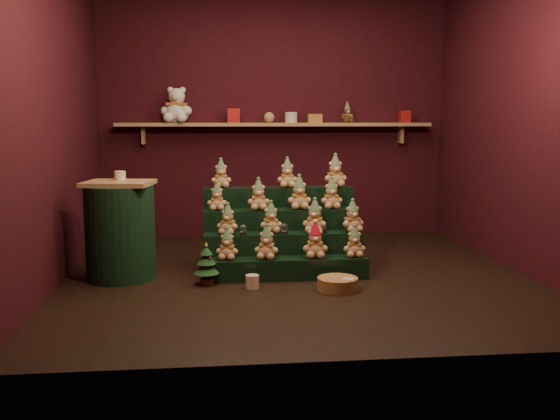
{
  "coord_description": "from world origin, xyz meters",
  "views": [
    {
      "loc": [
        -0.72,
        -5.3,
        1.34
      ],
      "look_at": [
        -0.12,
        0.25,
        0.54
      ],
      "focal_mm": 40.0,
      "sensor_mm": 36.0,
      "label": 1
    }
  ],
  "objects": [
    {
      "name": "teddy_2",
      "position": [
        0.14,
        -0.13,
        0.33
      ],
      "size": [
        0.23,
        0.21,
        0.3
      ],
      "primitive_type": null,
      "rotation": [
        0.0,
        0.0,
        -0.08
      ],
      "color": "tan",
      "rests_on": "riser_tier_front"
    },
    {
      "name": "gift_tin_cream",
      "position": [
        0.18,
        1.85,
        1.38
      ],
      "size": [
        0.14,
        0.14,
        0.12
      ],
      "primitive_type": "cylinder",
      "color": "beige",
      "rests_on": "back_shelf"
    },
    {
      "name": "gift_tin_red_a",
      "position": [
        -0.48,
        1.85,
        1.4
      ],
      "size": [
        0.14,
        0.14,
        0.16
      ],
      "primitive_type": "cube",
      "color": "#A81D19",
      "rests_on": "back_shelf"
    },
    {
      "name": "scarf_gift_box",
      "position": [
        0.45,
        1.85,
        1.37
      ],
      "size": [
        0.16,
        0.1,
        0.1
      ],
      "primitive_type": "cube",
      "color": "orange",
      "rests_on": "back_shelf"
    },
    {
      "name": "left_wall",
      "position": [
        -2.05,
        0.0,
        1.4
      ],
      "size": [
        0.1,
        4.0,
        2.8
      ],
      "primitive_type": "cube",
      "color": "black",
      "rests_on": "ground"
    },
    {
      "name": "teddy_3",
      "position": [
        0.48,
        -0.13,
        0.31
      ],
      "size": [
        0.2,
        0.18,
        0.27
      ],
      "primitive_type": null,
      "rotation": [
        0.0,
        0.0,
        -0.07
      ],
      "color": "tan",
      "rests_on": "riser_tier_front"
    },
    {
      "name": "mug_left",
      "position": [
        -0.42,
        -0.41,
        0.05
      ],
      "size": [
        0.11,
        0.11,
        0.11
      ],
      "primitive_type": "cylinder",
      "color": "beige",
      "rests_on": "ground"
    },
    {
      "name": "right_wall",
      "position": [
        2.05,
        0.0,
        1.4
      ],
      "size": [
        0.1,
        4.0,
        2.8
      ],
      "primitive_type": "cube",
      "color": "black",
      "rests_on": "ground"
    },
    {
      "name": "teddy_4",
      "position": [
        -0.6,
        0.08,
        0.49
      ],
      "size": [
        0.23,
        0.22,
        0.26
      ],
      "primitive_type": null,
      "rotation": [
        0.0,
        0.0,
        -0.34
      ],
      "color": "tan",
      "rests_on": "riser_tier_midfront"
    },
    {
      "name": "side_table",
      "position": [
        -1.51,
        0.03,
        0.42
      ],
      "size": [
        0.61,
        0.58,
        0.84
      ],
      "rotation": [
        0.0,
        0.0,
        -0.16
      ],
      "color": "tan",
      "rests_on": "ground"
    },
    {
      "name": "teddy_5",
      "position": [
        -0.22,
        0.1,
        0.5
      ],
      "size": [
        0.22,
        0.2,
        0.28
      ],
      "primitive_type": null,
      "rotation": [
        0.0,
        0.0,
        0.12
      ],
      "color": "tan",
      "rests_on": "riser_tier_midfront"
    },
    {
      "name": "teddy_7",
      "position": [
        0.51,
        0.08,
        0.5
      ],
      "size": [
        0.24,
        0.23,
        0.28
      ],
      "primitive_type": null,
      "rotation": [
        0.0,
        0.0,
        0.27
      ],
      "color": "tan",
      "rests_on": "riser_tier_midfront"
    },
    {
      "name": "riser_tier_front",
      "position": [
        -0.11,
        -0.13,
        0.09
      ],
      "size": [
        1.4,
        0.22,
        0.18
      ],
      "primitive_type": "cube",
      "color": "black",
      "rests_on": "ground"
    },
    {
      "name": "teddy_9",
      "position": [
        -0.31,
        0.3,
        0.68
      ],
      "size": [
        0.2,
        0.19,
        0.28
      ],
      "primitive_type": null,
      "rotation": [
        0.0,
        0.0,
        -0.02
      ],
      "color": "tan",
      "rests_on": "riser_tier_midback"
    },
    {
      "name": "front_wall",
      "position": [
        0.0,
        -2.05,
        1.4
      ],
      "size": [
        4.0,
        0.1,
        2.8
      ],
      "primitive_type": "cube",
      "color": "black",
      "rests_on": "ground"
    },
    {
      "name": "teddy_8",
      "position": [
        -0.69,
        0.32,
        0.66
      ],
      "size": [
        0.18,
        0.17,
        0.25
      ],
      "primitive_type": null,
      "rotation": [
        0.0,
        0.0,
        -0.02
      ],
      "color": "tan",
      "rests_on": "riser_tier_midback"
    },
    {
      "name": "ground",
      "position": [
        0.0,
        0.0,
        0.0
      ],
      "size": [
        4.0,
        4.0,
        0.0
      ],
      "primitive_type": "plane",
      "color": "black",
      "rests_on": "ground"
    },
    {
      "name": "wicker_basket",
      "position": [
        0.26,
        -0.53,
        0.05
      ],
      "size": [
        0.37,
        0.37,
        0.1
      ],
      "primitive_type": "cylinder",
      "rotation": [
        0.0,
        0.0,
        -0.15
      ],
      "color": "#9A6D3E",
      "rests_on": "ground"
    },
    {
      "name": "teddy_0",
      "position": [
        -0.61,
        -0.12,
        0.31
      ],
      "size": [
        0.21,
        0.2,
        0.26
      ],
      "primitive_type": null,
      "rotation": [
        0.0,
        0.0,
        -0.16
      ],
      "color": "tan",
      "rests_on": "riser_tier_front"
    },
    {
      "name": "teddy_11",
      "position": [
        0.36,
        0.31,
        0.68
      ],
      "size": [
        0.21,
        0.19,
        0.28
      ],
      "primitive_type": null,
      "rotation": [
        0.0,
        0.0,
        0.05
      ],
      "color": "tan",
      "rests_on": "riser_tier_midback"
    },
    {
      "name": "white_bear",
      "position": [
        -1.11,
        1.84,
        1.57
      ],
      "size": [
        0.41,
        0.38,
        0.5
      ],
      "primitive_type": null,
      "rotation": [
        0.0,
        0.0,
        -0.2
      ],
      "color": "white",
      "rests_on": "back_shelf"
    },
    {
      "name": "riser_tier_midback",
      "position": [
        -0.11,
        0.31,
        0.27
      ],
      "size": [
        1.4,
        0.22,
        0.54
      ],
      "primitive_type": "cube",
      "color": "black",
      "rests_on": "ground"
    },
    {
      "name": "teddy_13",
      "position": [
        -0.02,
        0.52,
        0.86
      ],
      "size": [
        0.2,
        0.18,
        0.27
      ],
      "primitive_type": null,
      "rotation": [
        0.0,
        0.0,
        -0.04
      ],
      "color": "tan",
      "rests_on": "riser_tier_back"
    },
    {
      "name": "shelf_plush_ball",
      "position": [
        -0.08,
        1.85,
        1.38
      ],
      "size": [
        0.12,
        0.12,
        0.12
      ],
      "primitive_type": "sphere",
      "color": "tan",
      "rests_on": "back_shelf"
    },
    {
      "name": "mini_christmas_tree",
      "position": [
        -0.79,
        -0.25,
        0.17
      ],
      "size": [
        0.21,
        0.21,
        0.36
      ],
      "rotation": [
        0.0,
        0.0,
        -0.27
      ],
      "color": "#452518",
      "rests_on": "ground"
    },
    {
      "name": "riser_tier_midfront",
      "position": [
        -0.11,
        0.09,
        0.18
      ],
      "size": [
        1.4,
        0.22,
        0.36
      ],
      "primitive_type": "cube",
      "color": "black",
      "rests_on": "ground"
    },
    {
      "name": "teddy_6",
      "position": [
        0.17,
        0.08,
        0.51
      ],
      "size": [
        0.26,
        0.25,
        0.3
      ],
      "primitive_type": null,
      "rotation": [
        0.0,
        0.0,
        -0.33
      ],
      "color": "tan",
      "rests_on": "riser_tier_midfront"
    },
    {
      "name": "mug_right",
      "position": [
        0.33,
        -0.58,
        0.05
      ],
      "size": [
        0.11,
        0.11,
        0.11
      ],
      "primitive_type": "cylinder",
      "color": "beige",
      "rests_on": "ground"
    },
    {
      "name": "teddy_1",
      "position": [
        -0.28,
        -0.13,
        0.32
      ],
      "size": [
        0.24,
        0.23,
        0.29
      ],
      "primitive_type": null,
      "rotation": [
        0.0,
        0.0,
        -0.26
      ],
      "color": "tan",
      "rests_on": "riser_tier_front"
    },
    {
      "name": "table_ornament",
      "position": [
        -1.51,
        0.13,
        0.88
      ],
      "size": [
        0.1,
        0.1,
        0.08
      ],
      "primitive_type": "cylinder",
      "color": "beige",
      "rests_on": "side_table"
    },
    {
      "name": "snow_globe_c",
      "position": [
        0.23,
        0.03,
        0.4
      ],
      "size": [
        0.06,
        0.06,
        0.08
      ],
      "color": "black",
      "rests_on": "riser_tier_midfront"
    },
    {
      "name": "teddy_10",
      "position": [
        0.06,
        0.32,
        0.69
      ],
      "size": [
        0.22,
        0.2,
        0.3
      ],
      "primitive_type": null,
      "rotation": [
        0.0,
        0.0,
        0.01
      ],
      "color": "tan",
      "rests_on": "riser_tier_midback"
    },
    {
      "name": "back_shelf",
      "position": [
        0.0,
        1.87,
        1.29
      ],
      "size": [
        3.6,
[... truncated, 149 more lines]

